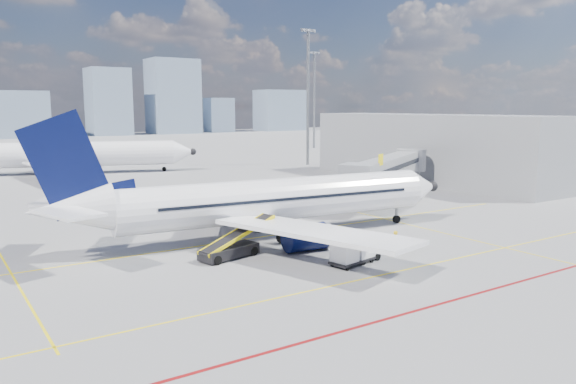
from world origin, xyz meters
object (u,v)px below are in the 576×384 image
object	(u,v)px
second_aircraft	(63,155)
ramp_worker	(396,243)
belt_loader	(231,248)
cargo_dolly	(353,250)
main_aircraft	(263,201)
baggage_tug	(362,251)

from	to	relation	value
second_aircraft	ramp_worker	size ratio (longest dim) A/B	21.98
belt_loader	cargo_dolly	bearing A→B (deg)	-58.84
main_aircraft	belt_loader	size ratio (longest dim) A/B	5.47
baggage_tug	belt_loader	world-z (taller)	belt_loader
second_aircraft	ramp_worker	xyz separation A→B (m)	(9.52, -68.29, -2.26)
second_aircraft	baggage_tug	xyz separation A→B (m)	(6.30, -68.21, -2.43)
ramp_worker	main_aircraft	bearing A→B (deg)	43.13
main_aircraft	ramp_worker	xyz separation A→B (m)	(5.62, -10.17, -2.27)
cargo_dolly	ramp_worker	bearing A→B (deg)	-9.31
main_aircraft	second_aircraft	distance (m)	58.25
baggage_tug	ramp_worker	world-z (taller)	ramp_worker
second_aircraft	cargo_dolly	xyz separation A→B (m)	(5.14, -68.45, -2.15)
main_aircraft	second_aircraft	size ratio (longest dim) A/B	0.90
second_aircraft	baggage_tug	world-z (taller)	second_aircraft
baggage_tug	cargo_dolly	xyz separation A→B (m)	(-1.16, -0.25, 0.28)
second_aircraft	cargo_dolly	bearing A→B (deg)	-66.79
baggage_tug	belt_loader	xyz separation A→B (m)	(-7.54, 6.21, -0.07)
main_aircraft	cargo_dolly	size ratio (longest dim) A/B	9.95
second_aircraft	baggage_tug	bearing A→B (deg)	-65.81
belt_loader	ramp_worker	distance (m)	12.47
baggage_tug	belt_loader	size ratio (longest dim) A/B	0.37
cargo_dolly	second_aircraft	bearing A→B (deg)	82.80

